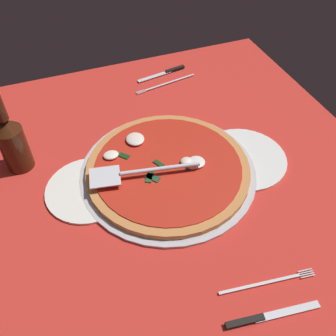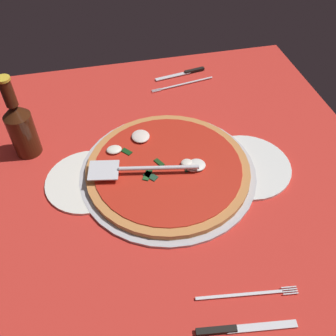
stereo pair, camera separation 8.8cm
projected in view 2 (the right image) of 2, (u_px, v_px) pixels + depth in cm
name	position (u px, v px, depth cm)	size (l,w,h in cm)	color
ground_plane	(170.00, 170.00, 94.75)	(105.72, 105.72, 0.80)	red
checker_pattern	(170.00, 169.00, 94.42)	(105.72, 105.72, 0.10)	white
pizza_pan	(168.00, 172.00, 92.90)	(43.94, 43.94, 1.07)	#B9BAC1
dinner_plate_left	(246.00, 166.00, 94.37)	(22.60, 22.60, 1.00)	white
dinner_plate_right	(88.00, 183.00, 90.57)	(20.63, 20.63, 1.00)	white
pizza	(168.00, 168.00, 91.94)	(40.64, 40.64, 3.11)	#C87F43
pizza_server	(136.00, 169.00, 88.20)	(26.61, 8.57, 1.00)	silver
place_setting_near	(184.00, 79.00, 121.82)	(22.30, 15.54, 1.40)	white
place_setting_far	(242.00, 313.00, 68.69)	(21.52, 16.04, 1.40)	white
beer_bottle	(21.00, 127.00, 92.37)	(6.70, 6.70, 22.94)	#3E1D0D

